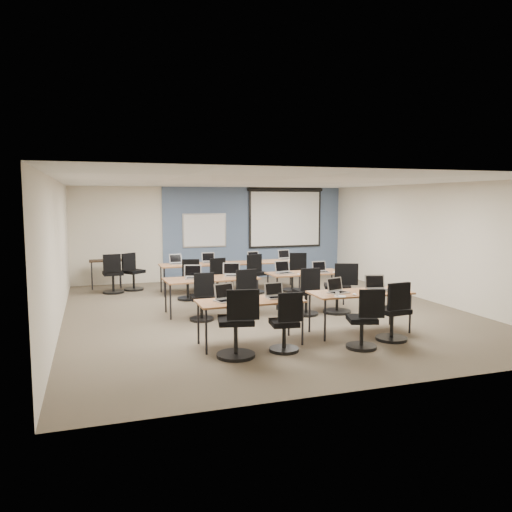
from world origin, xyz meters
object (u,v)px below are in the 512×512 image
object	(u,v)px
task_chair_5	(245,298)
task_chair_7	(339,292)
training_table_back_right	(266,263)
task_chair_11	(294,275)
training_table_back_left	(197,266)
laptop_5	(233,273)
laptop_10	(254,259)
laptop_1	(275,294)
task_chair_1	(286,327)
laptop_11	(285,257)
task_chair_6	(307,296)
task_chair_2	(364,324)
task_chair_4	(202,301)
laptop_7	(321,270)
projector_screen	(285,215)
laptop_6	(284,270)
training_table_mid_left	(211,280)
task_chair_9	(217,281)
laptop_3	(377,287)
task_chair_8	(189,283)
task_chair_10	(254,277)
training_table_front_left	(250,303)
laptop_2	(337,289)
laptop_0	(226,297)
spare_chair_a	(132,275)
whiteboard	(205,230)
spare_chair_b	(113,277)
task_chair_3	(394,316)
training_table_front_right	(360,294)
task_chair_0	(237,329)
laptop_9	(209,260)
training_table_mid_right	(306,274)
utility_table	(106,264)
laptop_8	(176,262)
laptop_4	(194,275)

from	to	relation	value
task_chair_5	task_chair_7	distance (m)	1.99
training_table_back_right	task_chair_11	world-z (taller)	task_chair_11
training_table_back_left	laptop_5	distance (m)	2.22
laptop_5	laptop_10	world-z (taller)	laptop_5
laptop_1	task_chair_1	bearing A→B (deg)	-98.21
laptop_11	task_chair_6	bearing A→B (deg)	-109.61
task_chair_2	task_chair_4	size ratio (longest dim) A/B	1.01
task_chair_1	task_chair_4	size ratio (longest dim) A/B	0.99
laptop_7	laptop_10	size ratio (longest dim) A/B	0.94
projector_screen	laptop_6	world-z (taller)	projector_screen
training_table_mid_left	task_chair_9	size ratio (longest dim) A/B	1.98
laptop_3	task_chair_8	bearing A→B (deg)	140.92
laptop_10	task_chair_10	bearing A→B (deg)	-121.73
task_chair_1	laptop_7	bearing A→B (deg)	63.43
training_table_front_left	task_chair_9	distance (m)	4.05
laptop_2	task_chair_2	distance (m)	1.01
task_chair_7	task_chair_2	bearing A→B (deg)	-87.04
laptop_0	task_chair_4	size ratio (longest dim) A/B	0.37
spare_chair_a	whiteboard	bearing A→B (deg)	-10.04
laptop_7	whiteboard	bearing A→B (deg)	115.88
spare_chair_b	projector_screen	bearing A→B (deg)	8.50
training_table_mid_left	laptop_5	bearing A→B (deg)	12.66
task_chair_4	task_chair_3	bearing A→B (deg)	-36.78
task_chair_4	task_chair_7	world-z (taller)	task_chair_7
task_chair_2	spare_chair_b	size ratio (longest dim) A/B	0.97
training_table_front_right	laptop_10	xyz separation A→B (m)	(-0.41, 4.74, 0.11)
task_chair_0	laptop_6	distance (m)	3.74
training_table_front_left	laptop_9	distance (m)	4.95
laptop_0	laptop_10	xyz separation A→B (m)	(2.02, 4.76, -0.00)
laptop_6	spare_chair_a	xyz separation A→B (m)	(-3.01, 3.00, -0.39)
laptop_0	task_chair_4	bearing A→B (deg)	72.38
training_table_mid_right	spare_chair_a	size ratio (longest dim) A/B	1.73
utility_table	task_chair_7	bearing A→B (deg)	-46.65
training_table_mid_left	task_chair_10	world-z (taller)	task_chair_10
laptop_5	task_chair_7	bearing A→B (deg)	-10.24
training_table_front_right	training_table_back_right	bearing A→B (deg)	92.97
task_chair_11	spare_chair_a	xyz separation A→B (m)	(-3.91, 1.42, -0.01)
laptop_6	laptop_8	distance (m)	3.06
laptop_4	task_chair_11	world-z (taller)	task_chair_11
task_chair_5	laptop_8	xyz separation A→B (m)	(-0.84, 3.12, 0.38)
laptop_1	task_chair_2	xyz separation A→B (m)	(1.17, -0.85, -0.39)
projector_screen	laptop_0	world-z (taller)	projector_screen
laptop_0	task_chair_1	size ratio (longest dim) A/B	0.38
training_table_mid_right	task_chair_11	bearing A→B (deg)	74.30
projector_screen	laptop_3	distance (m)	6.62
training_table_mid_left	laptop_8	bearing A→B (deg)	94.57
training_table_back_left	task_chair_8	xyz separation A→B (m)	(-0.37, -0.86, -0.28)
training_table_mid_left	laptop_3	size ratio (longest dim) A/B	5.40
whiteboard	laptop_8	world-z (taller)	whiteboard
task_chair_7	projector_screen	bearing A→B (deg)	102.72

